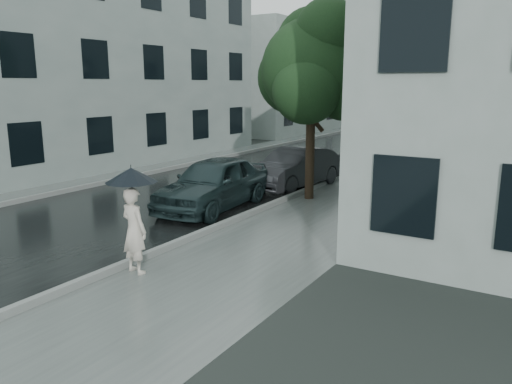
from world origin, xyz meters
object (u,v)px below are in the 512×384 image
Objects in this scene: street_tree at (314,68)px; lamp_post at (371,107)px; pedestrian at (134,231)px; car_far at (295,168)px; car_near at (214,183)px.

lamp_post is at bearing 91.69° from street_tree.
pedestrian reaches higher than car_far.
car_far is (0.63, 4.09, -0.06)m from car_near.
lamp_post reaches higher than pedestrian.
street_tree is 6.44m from lamp_post.
lamp_post is 9.45m from car_near.
street_tree reaches higher than car_near.
lamp_post is at bearing 86.60° from car_far.
pedestrian is at bearing -74.97° from car_far.
car_near is at bearing -123.12° from street_tree.
street_tree is 1.31× the size of lamp_post.
car_far is (-1.21, 1.27, -3.42)m from street_tree.
lamp_post reaches higher than car_far.
street_tree is 1.43× the size of car_far.
pedestrian is 8.48m from street_tree.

